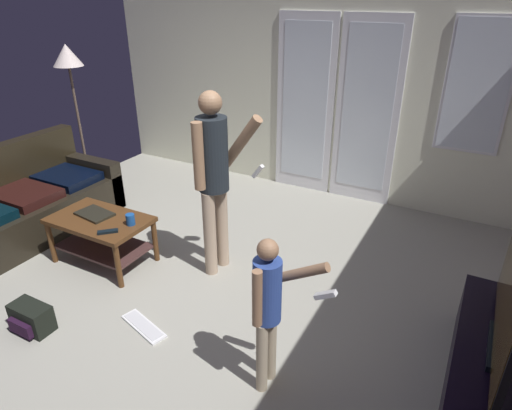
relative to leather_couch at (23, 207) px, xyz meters
name	(u,v)px	position (x,y,z in m)	size (l,w,h in m)	color
ground_plane	(181,293)	(2.07, -0.08, -0.31)	(5.40, 5.27, 0.02)	gray
wall_back_with_doors	(311,88)	(2.15, 2.52, 0.98)	(5.40, 0.09, 2.61)	silver
leather_couch	(23,207)	(0.00, 0.00, 0.00)	(0.87, 1.91, 0.89)	black
coffee_table	(101,230)	(1.15, -0.02, 0.04)	(0.91, 0.55, 0.46)	#4E2E16
tv_stand	(486,374)	(4.40, -0.06, -0.09)	(0.43, 1.51, 0.41)	black
flat_screen_tv	(507,309)	(4.40, -0.06, 0.42)	(0.08, 1.25, 0.59)	black
person_adult	(214,170)	(2.16, 0.38, 0.68)	(0.53, 0.44, 1.63)	tan
person_child	(269,303)	(3.16, -0.59, 0.36)	(0.48, 0.29, 1.09)	tan
floor_lamp	(69,66)	(-0.29, 1.13, 1.25)	(0.33, 0.33, 1.78)	#2B292A
backpack	(31,318)	(1.36, -0.98, -0.19)	(0.32, 0.21, 0.21)	black
loose_keyboard	(144,326)	(2.09, -0.57, -0.28)	(0.46, 0.25, 0.02)	white
laptop_closed	(95,214)	(1.06, 0.01, 0.17)	(0.34, 0.22, 0.02)	black
cup_near_edge	(130,220)	(1.49, 0.03, 0.21)	(0.08, 0.08, 0.10)	#17468F
tv_remote_black	(108,232)	(1.41, -0.18, 0.17)	(0.17, 0.05, 0.02)	black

